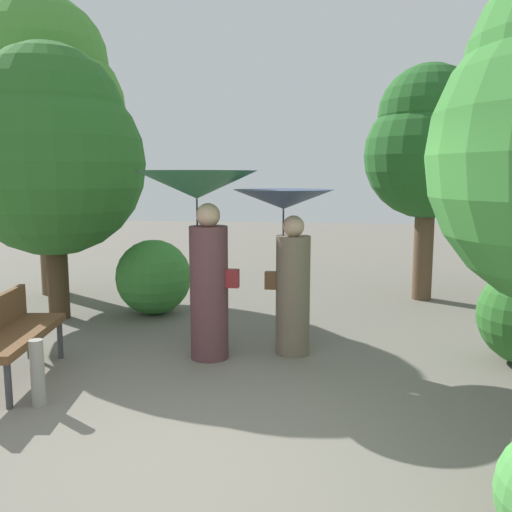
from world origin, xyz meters
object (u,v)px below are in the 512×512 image
object	(u,v)px
person_left	(201,222)
park_bench	(10,331)
tree_near_right	(428,144)
tree_near_left	(44,97)
path_marker_post	(38,373)
person_right	(288,241)
tree_mid_left	(51,149)

from	to	relation	value
person_left	park_bench	size ratio (longest dim) A/B	1.33
park_bench	tree_near_right	xyz separation A→B (m)	(4.60, 4.33, 2.01)
tree_near_left	path_marker_post	size ratio (longest dim) A/B	8.19
person_right	tree_near_left	size ratio (longest dim) A/B	0.38
tree_near_left	tree_near_right	bearing A→B (deg)	4.13
tree_near_right	park_bench	bearing A→B (deg)	-136.71
park_bench	tree_mid_left	distance (m)	3.08
person_right	path_marker_post	xyz separation A→B (m)	(-2.05, -1.77, -1.00)
person_right	tree_near_right	world-z (taller)	tree_near_right
park_bench	person_right	bearing A→B (deg)	-73.61
person_left	tree_near_left	size ratio (longest dim) A/B	0.42
person_left	tree_mid_left	world-z (taller)	tree_mid_left
tree_near_left	park_bench	bearing A→B (deg)	-67.25
tree_near_left	tree_mid_left	xyz separation A→B (m)	(0.90, -1.54, -0.92)
tree_mid_left	path_marker_post	distance (m)	3.77
person_left	park_bench	xyz separation A→B (m)	(-1.71, -0.97, -1.02)
park_bench	path_marker_post	world-z (taller)	park_bench
tree_mid_left	tree_near_left	bearing A→B (deg)	120.40
person_left	park_bench	world-z (taller)	person_left
person_right	tree_mid_left	xyz separation A→B (m)	(-3.35, 1.09, 1.08)
tree_near_left	path_marker_post	xyz separation A→B (m)	(2.20, -4.40, -2.99)
tree_mid_left	path_marker_post	world-z (taller)	tree_mid_left
tree_mid_left	person_left	bearing A→B (deg)	-29.46
person_left	park_bench	bearing A→B (deg)	125.89
person_left	tree_near_right	world-z (taller)	tree_near_right
park_bench	person_left	bearing A→B (deg)	-69.50
person_left	path_marker_post	bearing A→B (deg)	149.12
park_bench	path_marker_post	xyz separation A→B (m)	(0.58, -0.52, -0.21)
person_right	tree_near_right	distance (m)	3.86
park_bench	tree_mid_left	size ratio (longest dim) A/B	0.41
park_bench	tree_near_left	xyz separation A→B (m)	(-1.63, 3.88, 2.78)
tree_mid_left	park_bench	bearing A→B (deg)	-72.80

